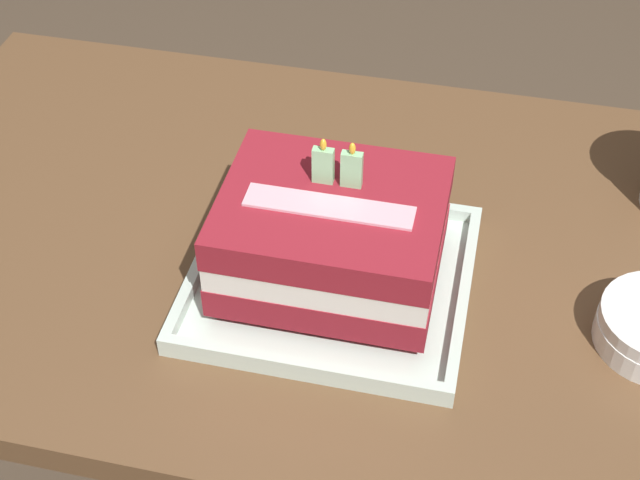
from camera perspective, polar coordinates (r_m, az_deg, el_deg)
dining_table at (r=1.17m, az=-0.61°, el=-3.92°), size 1.10×0.69×0.75m
foil_tray at (r=1.03m, az=0.69°, el=-2.50°), size 0.31×0.28×0.02m
birthday_cake at (r=0.98m, az=0.73°, el=0.33°), size 0.23×0.19×0.16m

